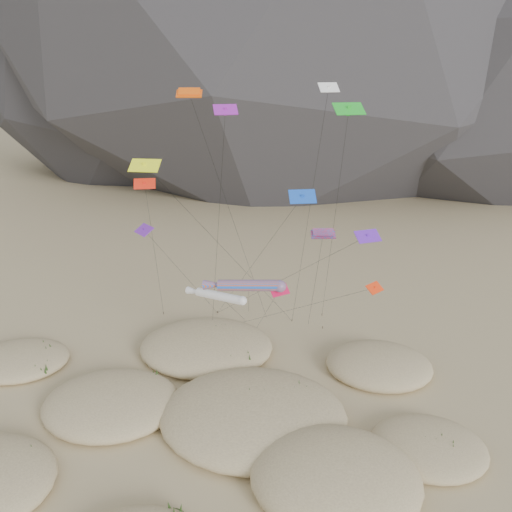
% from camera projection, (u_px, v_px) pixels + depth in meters
% --- Properties ---
extents(ground, '(500.00, 500.00, 0.00)m').
position_uv_depth(ground, '(217.00, 450.00, 41.46)').
color(ground, '#CCB789').
rests_on(ground, ground).
extents(dunes, '(50.36, 36.32, 3.99)m').
position_uv_depth(dunes, '(214.00, 413.00, 44.85)').
color(dunes, '#CCB789').
rests_on(dunes, ground).
extents(dune_grass, '(41.27, 29.43, 1.53)m').
position_uv_depth(dune_grass, '(217.00, 415.00, 44.32)').
color(dune_grass, black).
rests_on(dune_grass, ground).
extents(kite_stakes, '(20.50, 4.94, 0.30)m').
position_uv_depth(kite_stakes, '(251.00, 321.00, 62.28)').
color(kite_stakes, '#3F2D1E').
rests_on(kite_stakes, ground).
extents(rainbow_tube_kite, '(7.63, 19.15, 12.55)m').
position_uv_depth(rainbow_tube_kite, '(246.00, 285.00, 44.29)').
color(rainbow_tube_kite, '#E95718').
rests_on(rainbow_tube_kite, ground).
extents(white_tube_kite, '(6.65, 13.22, 9.28)m').
position_uv_depth(white_tube_kite, '(217.00, 296.00, 49.61)').
color(white_tube_kite, white).
rests_on(white_tube_kite, ground).
extents(orange_parafoil, '(8.24, 9.10, 28.10)m').
position_uv_depth(orange_parafoil, '(191.00, 97.00, 46.37)').
color(orange_parafoil, '#E8520C').
rests_on(orange_parafoil, ground).
extents(multi_parafoil, '(2.35, 11.62, 15.86)m').
position_uv_depth(multi_parafoil, '(323.00, 235.00, 46.34)').
color(multi_parafoil, '#FF1A38').
rests_on(multi_parafoil, ground).
extents(delta_kites, '(25.24, 18.98, 28.48)m').
position_uv_depth(delta_kites, '(264.00, 190.00, 44.61)').
color(delta_kites, purple).
rests_on(delta_kites, ground).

